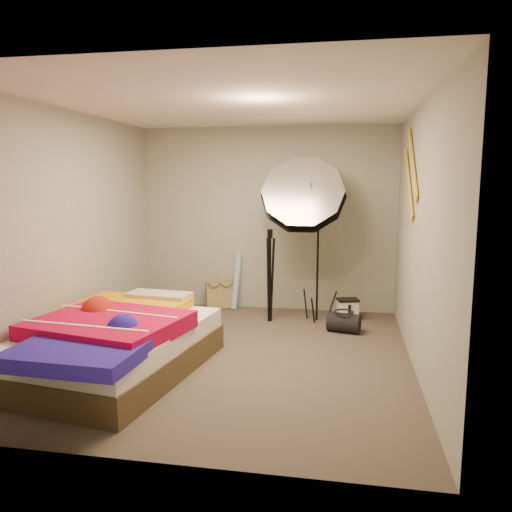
% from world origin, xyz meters
% --- Properties ---
extents(floor, '(4.00, 4.00, 0.00)m').
position_xyz_m(floor, '(0.00, 0.00, 0.00)').
color(floor, '#4D4139').
rests_on(floor, ground).
extents(ceiling, '(4.00, 4.00, 0.00)m').
position_xyz_m(ceiling, '(0.00, 0.00, 2.50)').
color(ceiling, silver).
rests_on(ceiling, wall_back).
extents(wall_back, '(3.50, 0.00, 3.50)m').
position_xyz_m(wall_back, '(0.00, 2.00, 1.25)').
color(wall_back, '#989A8B').
rests_on(wall_back, floor).
extents(wall_front, '(3.50, 0.00, 3.50)m').
position_xyz_m(wall_front, '(0.00, -2.00, 1.25)').
color(wall_front, '#989A8B').
rests_on(wall_front, floor).
extents(wall_left, '(0.00, 4.00, 4.00)m').
position_xyz_m(wall_left, '(-1.75, 0.00, 1.25)').
color(wall_left, '#989A8B').
rests_on(wall_left, floor).
extents(wall_right, '(0.00, 4.00, 4.00)m').
position_xyz_m(wall_right, '(1.75, 0.00, 1.25)').
color(wall_right, '#989A8B').
rests_on(wall_right, floor).
extents(tote_bag, '(0.40, 0.30, 0.38)m').
position_xyz_m(tote_bag, '(-0.64, 1.85, 0.19)').
color(tote_bag, tan).
rests_on(tote_bag, floor).
extents(wrapping_roll, '(0.17, 0.24, 0.78)m').
position_xyz_m(wrapping_roll, '(-0.41, 1.90, 0.39)').
color(wrapping_roll, '#51A2B3').
rests_on(wrapping_roll, floor).
extents(camera_case, '(0.29, 0.24, 0.25)m').
position_xyz_m(camera_case, '(1.12, 1.59, 0.13)').
color(camera_case, white).
rests_on(camera_case, floor).
extents(duffel_bag, '(0.42, 0.31, 0.23)m').
position_xyz_m(duffel_bag, '(1.08, 1.02, 0.11)').
color(duffel_bag, black).
rests_on(duffel_bag, floor).
extents(wall_stripe_upper, '(0.02, 0.91, 0.78)m').
position_xyz_m(wall_stripe_upper, '(1.73, 0.60, 1.95)').
color(wall_stripe_upper, gold).
rests_on(wall_stripe_upper, wall_right).
extents(wall_stripe_lower, '(0.02, 0.91, 0.78)m').
position_xyz_m(wall_stripe_lower, '(1.73, 0.85, 1.75)').
color(wall_stripe_lower, gold).
rests_on(wall_stripe_lower, wall_right).
extents(bed, '(1.65, 2.24, 0.58)m').
position_xyz_m(bed, '(-1.01, -0.63, 0.29)').
color(bed, '#4F3E26').
rests_on(bed, floor).
extents(photo_umbrella, '(1.27, 0.95, 2.19)m').
position_xyz_m(photo_umbrella, '(0.55, 1.36, 1.57)').
color(photo_umbrella, black).
rests_on(photo_umbrella, floor).
extents(camera_tripod, '(0.08, 0.08, 1.18)m').
position_xyz_m(camera_tripod, '(0.15, 1.33, 0.68)').
color(camera_tripod, black).
rests_on(camera_tripod, floor).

